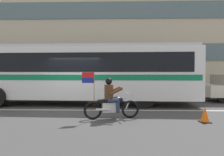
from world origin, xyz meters
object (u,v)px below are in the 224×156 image
at_px(fire_hydrant, 153,91).
at_px(traffic_cone, 205,115).
at_px(motorcycle_with_rider, 111,101).
at_px(transit_bus, 78,71).

distance_m(fire_hydrant, traffic_cone, 6.51).
distance_m(motorcycle_with_rider, fire_hydrant, 6.57).
bearing_deg(fire_hydrant, transit_bus, -151.56).
relative_size(motorcycle_with_rider, fire_hydrant, 2.88).
bearing_deg(traffic_cone, motorcycle_with_rider, 172.28).
bearing_deg(traffic_cone, transit_bus, 142.90).
distance_m(transit_bus, traffic_cone, 6.82).
xyz_separation_m(fire_hydrant, traffic_cone, (0.71, -6.47, -0.26)).
relative_size(fire_hydrant, traffic_cone, 1.36).
xyz_separation_m(transit_bus, motorcycle_with_rider, (1.94, -3.54, -1.22)).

